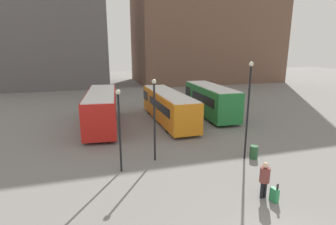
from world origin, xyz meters
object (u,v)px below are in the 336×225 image
at_px(bus_1, 168,105).
at_px(suitcase, 274,195).
at_px(bus_0, 102,108).
at_px(trash_bin, 254,152).
at_px(lamp_post_2, 154,113).
at_px(traveler, 265,177).
at_px(lamp_post_0, 248,104).
at_px(bus_2, 210,99).
at_px(lamp_post_1, 119,124).

distance_m(bus_1, suitcase, 15.05).
height_order(bus_0, suitcase, bus_0).
bearing_deg(trash_bin, bus_1, 105.45).
height_order(lamp_post_2, trash_bin, lamp_post_2).
distance_m(bus_0, traveler, 16.19).
bearing_deg(lamp_post_0, bus_2, 76.00).
height_order(bus_0, lamp_post_2, lamp_post_2).
bearing_deg(bus_2, lamp_post_1, 137.68).
distance_m(suitcase, trash_bin, 5.07).
bearing_deg(traveler, bus_1, -3.78).
xyz_separation_m(lamp_post_2, trash_bin, (6.29, -1.53, -2.68)).
distance_m(lamp_post_0, lamp_post_1, 7.99).
distance_m(bus_2, lamp_post_0, 11.70).
bearing_deg(suitcase, lamp_post_2, 28.72).
bearing_deg(bus_2, trash_bin, 171.75).
bearing_deg(bus_1, lamp_post_0, -168.17).
bearing_deg(traveler, lamp_post_1, 46.62).
height_order(bus_0, lamp_post_0, lamp_post_0).
xyz_separation_m(suitcase, trash_bin, (2.03, 4.65, 0.08)).
relative_size(lamp_post_0, lamp_post_1, 1.29).
bearing_deg(traveler, trash_bin, -34.72).
bearing_deg(bus_1, bus_2, -79.55).
distance_m(bus_1, lamp_post_2, 9.56).
bearing_deg(lamp_post_0, traveler, -111.65).
bearing_deg(trash_bin, lamp_post_0, 170.81).
bearing_deg(lamp_post_2, bus_1, 68.65).
height_order(traveler, lamp_post_1, lamp_post_1).
distance_m(traveler, lamp_post_0, 5.30).
height_order(lamp_post_0, lamp_post_1, lamp_post_0).
bearing_deg(lamp_post_2, lamp_post_1, -156.84).
bearing_deg(trash_bin, suitcase, -113.62).
relative_size(bus_2, trash_bin, 11.32).
distance_m(traveler, lamp_post_1, 8.06).
distance_m(traveler, suitcase, 0.91).
bearing_deg(bus_0, lamp_post_2, -156.98).
bearing_deg(bus_1, lamp_post_1, 149.17).
bearing_deg(lamp_post_0, bus_0, 129.47).
bearing_deg(lamp_post_1, trash_bin, -3.77).
bearing_deg(lamp_post_0, bus_1, 102.36).
height_order(bus_0, bus_2, bus_2).
relative_size(bus_0, traveler, 5.77).
height_order(lamp_post_1, lamp_post_2, lamp_post_2).
bearing_deg(lamp_post_0, trash_bin, -9.19).
bearing_deg(bus_1, suitcase, -177.39).
distance_m(lamp_post_0, trash_bin, 3.28).
relative_size(bus_0, lamp_post_1, 2.18).
height_order(suitcase, lamp_post_2, lamp_post_2).
height_order(traveler, suitcase, traveler).
height_order(bus_1, lamp_post_0, lamp_post_0).
xyz_separation_m(lamp_post_1, trash_bin, (8.56, -0.56, -2.48)).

